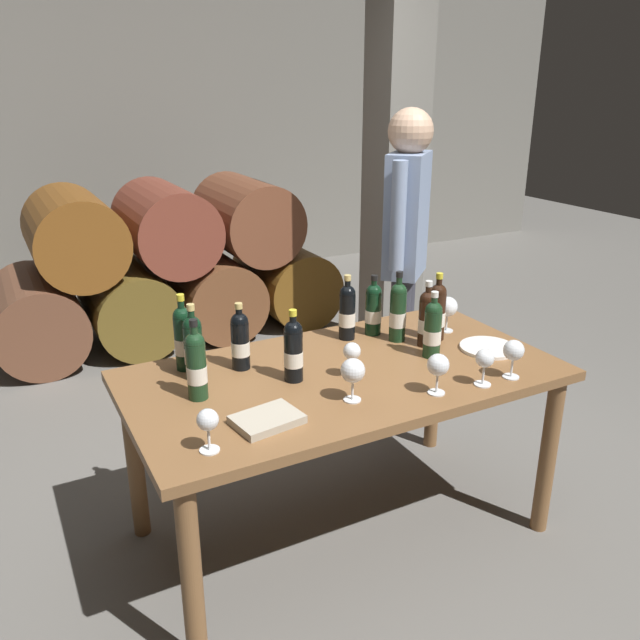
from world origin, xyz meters
name	(u,v)px	position (x,y,z in m)	size (l,w,h in m)	color
ground_plane	(341,529)	(0.00, 0.00, 0.00)	(14.00, 14.00, 0.00)	#66635E
cellar_back_wall	(112,132)	(0.00, 4.20, 1.40)	(10.00, 0.24, 2.80)	slate
barrel_stack	(169,268)	(0.00, 2.60, 0.53)	(2.49, 0.90, 1.15)	brown
stone_pillar	(395,167)	(1.30, 1.60, 1.30)	(0.32, 0.32, 2.60)	slate
dining_table	(343,392)	(0.00, 0.00, 0.67)	(1.70, 0.90, 0.76)	brown
wine_bottle_0	(183,337)	(-0.55, 0.32, 0.89)	(0.07, 0.07, 0.31)	black
wine_bottle_1	(433,329)	(0.39, -0.04, 0.88)	(0.07, 0.07, 0.28)	#19381E
wine_bottle_2	(427,318)	(0.45, 0.06, 0.89)	(0.07, 0.07, 0.29)	black
wine_bottle_3	(437,311)	(0.53, 0.10, 0.89)	(0.07, 0.07, 0.30)	black
wine_bottle_4	(347,311)	(0.19, 0.29, 0.89)	(0.07, 0.07, 0.29)	black
wine_bottle_5	(196,365)	(-0.58, 0.05, 0.89)	(0.07, 0.07, 0.30)	#19381E
wine_bottle_6	(293,350)	(-0.21, 0.02, 0.88)	(0.07, 0.07, 0.29)	black
wine_bottle_7	(373,309)	(0.32, 0.29, 0.88)	(0.07, 0.07, 0.28)	black
wine_bottle_8	(193,347)	(-0.54, 0.22, 0.89)	(0.07, 0.07, 0.30)	black
wine_bottle_9	(240,340)	(-0.35, 0.22, 0.88)	(0.07, 0.07, 0.27)	black
wine_bottle_10	(398,311)	(0.37, 0.17, 0.90)	(0.07, 0.07, 0.32)	#19381E
wine_glass_0	(448,307)	(0.63, 0.16, 0.88)	(0.09, 0.09, 0.16)	white
wine_glass_1	(353,371)	(-0.10, -0.23, 0.87)	(0.09, 0.09, 0.16)	white
wine_glass_2	(485,360)	(0.40, -0.35, 0.86)	(0.07, 0.07, 0.15)	white
wine_glass_3	(352,353)	(0.00, -0.06, 0.86)	(0.07, 0.07, 0.14)	white
wine_glass_4	(208,422)	(-0.66, -0.31, 0.86)	(0.07, 0.07, 0.14)	white
wine_glass_5	(438,366)	(0.21, -0.33, 0.87)	(0.08, 0.08, 0.16)	white
wine_glass_6	(514,351)	(0.54, -0.35, 0.87)	(0.08, 0.08, 0.15)	white
tasting_notebook	(267,420)	(-0.43, -0.24, 0.77)	(0.22, 0.16, 0.03)	#B2A893
serving_plate	(488,348)	(0.66, -0.10, 0.77)	(0.24, 0.24, 0.01)	white
sommelier_presenting	(406,240)	(0.81, 0.75, 1.04)	(0.38, 0.36, 1.72)	#383842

